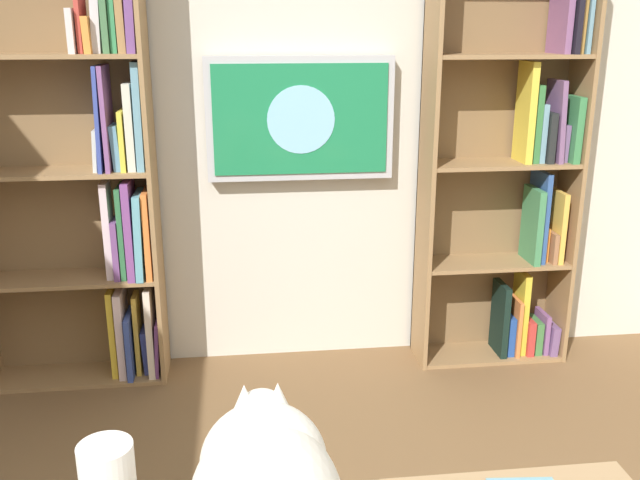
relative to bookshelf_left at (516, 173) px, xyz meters
The scene contains 4 objects.
wall_back 1.24m from the bookshelf_left, ahead, with size 4.52×0.06×2.70m, color beige.
bookshelf_left is the anchor object (origin of this frame).
bookshelf_right 2.15m from the bookshelf_left, ahead, with size 0.89×0.28×2.17m.
wall_mounted_tv 1.15m from the bookshelf_left, ahead, with size 0.94×0.07×0.61m.
Camera 1 is at (0.24, 1.33, 1.75)m, focal length 39.09 mm.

